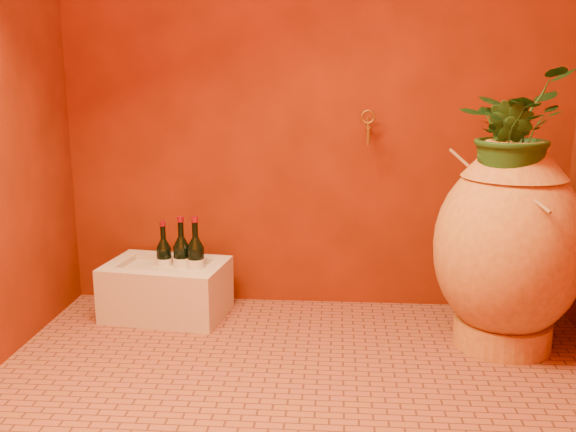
# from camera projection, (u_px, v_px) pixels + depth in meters

# --- Properties ---
(floor) EXTENTS (2.50, 2.50, 0.00)m
(floor) POSITION_uv_depth(u_px,v_px,m) (302.00, 394.00, 2.39)
(floor) COLOR brown
(floor) RESTS_ON ground
(wall_back) EXTENTS (2.50, 0.02, 2.50)m
(wall_back) POSITION_uv_depth(u_px,v_px,m) (315.00, 56.00, 3.09)
(wall_back) COLOR #541904
(wall_back) RESTS_ON ground
(amphora) EXTENTS (0.66, 0.66, 0.90)m
(amphora) POSITION_uv_depth(u_px,v_px,m) (508.00, 247.00, 2.73)
(amphora) COLOR #CB8739
(amphora) RESTS_ON floor
(stone_basin) EXTENTS (0.61, 0.46, 0.27)m
(stone_basin) POSITION_uv_depth(u_px,v_px,m) (167.00, 290.00, 3.15)
(stone_basin) COLOR beige
(stone_basin) RESTS_ON floor
(wine_bottle_a) EXTENTS (0.08, 0.08, 0.34)m
(wine_bottle_a) POSITION_uv_depth(u_px,v_px,m) (182.00, 260.00, 3.16)
(wine_bottle_a) COLOR black
(wine_bottle_a) RESTS_ON stone_basin
(wine_bottle_b) EXTENTS (0.08, 0.08, 0.32)m
(wine_bottle_b) POSITION_uv_depth(u_px,v_px,m) (164.00, 261.00, 3.19)
(wine_bottle_b) COLOR black
(wine_bottle_b) RESTS_ON stone_basin
(wine_bottle_c) EXTENTS (0.09, 0.09, 0.35)m
(wine_bottle_c) POSITION_uv_depth(u_px,v_px,m) (196.00, 262.00, 3.13)
(wine_bottle_c) COLOR black
(wine_bottle_c) RESTS_ON stone_basin
(wall_tap) EXTENTS (0.07, 0.15, 0.16)m
(wall_tap) POSITION_uv_depth(u_px,v_px,m) (368.00, 126.00, 3.06)
(wall_tap) COLOR olive
(wall_tap) RESTS_ON wall_back
(plant_main) EXTENTS (0.59, 0.60, 0.50)m
(plant_main) POSITION_uv_depth(u_px,v_px,m) (513.00, 130.00, 2.61)
(plant_main) COLOR #183F16
(plant_main) RESTS_ON amphora
(plant_side) EXTENTS (0.28, 0.27, 0.39)m
(plant_side) POSITION_uv_depth(u_px,v_px,m) (504.00, 148.00, 2.59)
(plant_side) COLOR #183F16
(plant_side) RESTS_ON amphora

